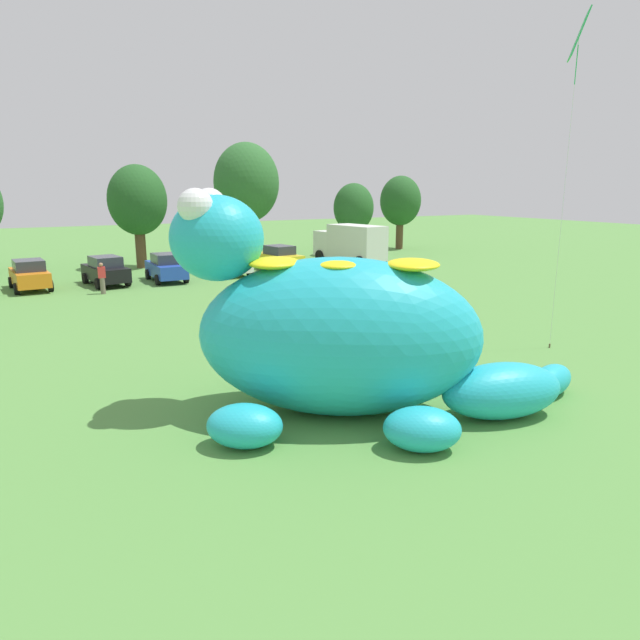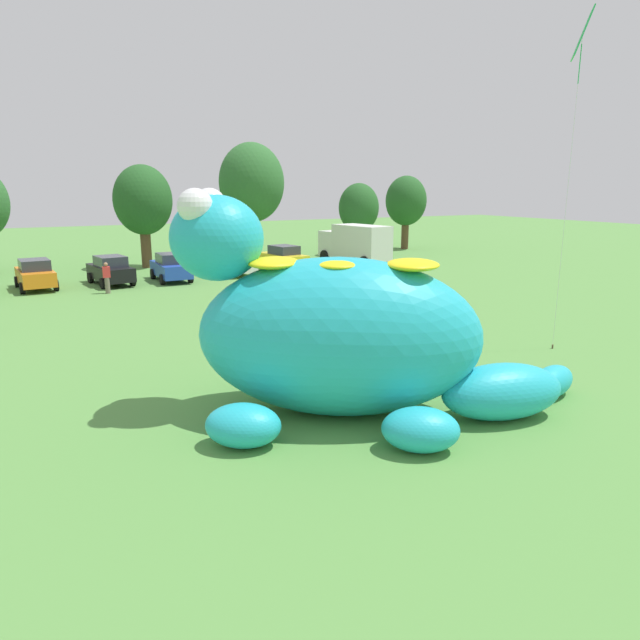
{
  "view_description": "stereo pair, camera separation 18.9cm",
  "coord_description": "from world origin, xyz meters",
  "px_view_note": "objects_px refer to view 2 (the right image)",
  "views": [
    {
      "loc": [
        -6.83,
        -12.83,
        5.69
      ],
      "look_at": [
        0.18,
        0.19,
        2.24
      ],
      "focal_mm": 32.0,
      "sensor_mm": 36.0,
      "label": 1
    },
    {
      "loc": [
        -6.67,
        -12.92,
        5.69
      ],
      "look_at": [
        0.18,
        0.19,
        2.24
      ],
      "focal_mm": 32.0,
      "sensor_mm": 36.0,
      "label": 2
    }
  ],
  "objects_px": {
    "car_blue": "(171,267)",
    "car_yellow": "(283,258)",
    "spectator_wandering": "(419,290)",
    "spectator_by_cars": "(325,303)",
    "giant_inflatable_creature": "(339,334)",
    "car_black": "(111,270)",
    "box_truck": "(355,243)",
    "tethered_flying_kite": "(582,41)",
    "car_orange": "(35,274)",
    "spectator_near_inflatable": "(107,278)",
    "car_white": "(234,262)"
  },
  "relations": [
    {
      "from": "car_black",
      "to": "tethered_flying_kite",
      "type": "bearing_deg",
      "value": -61.23
    },
    {
      "from": "giant_inflatable_creature",
      "to": "car_yellow",
      "type": "bearing_deg",
      "value": 69.14
    },
    {
      "from": "giant_inflatable_creature",
      "to": "car_yellow",
      "type": "relative_size",
      "value": 2.53
    },
    {
      "from": "car_black",
      "to": "spectator_wandering",
      "type": "distance_m",
      "value": 18.49
    },
    {
      "from": "car_white",
      "to": "spectator_wandering",
      "type": "bearing_deg",
      "value": -73.0
    },
    {
      "from": "car_blue",
      "to": "car_yellow",
      "type": "distance_m",
      "value": 8.25
    },
    {
      "from": "car_orange",
      "to": "car_black",
      "type": "relative_size",
      "value": 0.98
    },
    {
      "from": "tethered_flying_kite",
      "to": "car_orange",
      "type": "bearing_deg",
      "value": 125.86
    },
    {
      "from": "spectator_near_inflatable",
      "to": "spectator_wandering",
      "type": "relative_size",
      "value": 1.0
    },
    {
      "from": "spectator_near_inflatable",
      "to": "tethered_flying_kite",
      "type": "xyz_separation_m",
      "value": [
        12.7,
        -19.01,
        9.41
      ]
    },
    {
      "from": "car_orange",
      "to": "car_black",
      "type": "xyz_separation_m",
      "value": [
        4.04,
        -0.29,
        0.0
      ]
    },
    {
      "from": "car_black",
      "to": "giant_inflatable_creature",
      "type": "bearing_deg",
      "value": -84.36
    },
    {
      "from": "spectator_wandering",
      "to": "spectator_by_cars",
      "type": "bearing_deg",
      "value": -172.41
    },
    {
      "from": "giant_inflatable_creature",
      "to": "car_black",
      "type": "relative_size",
      "value": 2.53
    },
    {
      "from": "giant_inflatable_creature",
      "to": "spectator_by_cars",
      "type": "height_order",
      "value": "giant_inflatable_creature"
    },
    {
      "from": "car_orange",
      "to": "spectator_by_cars",
      "type": "distance_m",
      "value": 18.37
    },
    {
      "from": "car_white",
      "to": "giant_inflatable_creature",
      "type": "bearing_deg",
      "value": -103.04
    },
    {
      "from": "car_orange",
      "to": "giant_inflatable_creature",
      "type": "bearing_deg",
      "value": -75.07
    },
    {
      "from": "car_black",
      "to": "spectator_near_inflatable",
      "type": "xyz_separation_m",
      "value": [
        -0.61,
        -3.0,
        -0.01
      ]
    },
    {
      "from": "giant_inflatable_creature",
      "to": "spectator_wandering",
      "type": "bearing_deg",
      "value": 44.43
    },
    {
      "from": "spectator_wandering",
      "to": "car_orange",
      "type": "bearing_deg",
      "value": 138.95
    },
    {
      "from": "spectator_wandering",
      "to": "tethered_flying_kite",
      "type": "height_order",
      "value": "tethered_flying_kite"
    },
    {
      "from": "spectator_by_cars",
      "to": "spectator_wandering",
      "type": "distance_m",
      "value": 5.56
    },
    {
      "from": "car_blue",
      "to": "car_black",
      "type": "bearing_deg",
      "value": 175.06
    },
    {
      "from": "car_blue",
      "to": "tethered_flying_kite",
      "type": "relative_size",
      "value": 0.37
    },
    {
      "from": "car_orange",
      "to": "box_truck",
      "type": "relative_size",
      "value": 0.64
    },
    {
      "from": "car_black",
      "to": "spectator_by_cars",
      "type": "xyz_separation_m",
      "value": [
        6.72,
        -14.61,
        -0.01
      ]
    },
    {
      "from": "box_truck",
      "to": "car_black",
      "type": "bearing_deg",
      "value": -175.95
    },
    {
      "from": "car_black",
      "to": "spectator_near_inflatable",
      "type": "bearing_deg",
      "value": -101.46
    },
    {
      "from": "giant_inflatable_creature",
      "to": "car_white",
      "type": "distance_m",
      "value": 24.61
    },
    {
      "from": "box_truck",
      "to": "spectator_by_cars",
      "type": "distance_m",
      "value": 19.34
    },
    {
      "from": "car_black",
      "to": "box_truck",
      "type": "bearing_deg",
      "value": 4.05
    },
    {
      "from": "car_black",
      "to": "box_truck",
      "type": "height_order",
      "value": "box_truck"
    },
    {
      "from": "car_blue",
      "to": "giant_inflatable_creature",
      "type": "bearing_deg",
      "value": -92.92
    },
    {
      "from": "car_orange",
      "to": "car_yellow",
      "type": "height_order",
      "value": "same"
    },
    {
      "from": "car_blue",
      "to": "car_yellow",
      "type": "xyz_separation_m",
      "value": [
        8.15,
        1.23,
        0.0
      ]
    },
    {
      "from": "giant_inflatable_creature",
      "to": "car_orange",
      "type": "distance_m",
      "value": 24.73
    },
    {
      "from": "giant_inflatable_creature",
      "to": "car_orange",
      "type": "bearing_deg",
      "value": 104.93
    },
    {
      "from": "giant_inflatable_creature",
      "to": "spectator_by_cars",
      "type": "xyz_separation_m",
      "value": [
        4.39,
        8.97,
        -1.22
      ]
    },
    {
      "from": "car_yellow",
      "to": "spectator_near_inflatable",
      "type": "xyz_separation_m",
      "value": [
        -12.28,
        -3.93,
        -0.01
      ]
    },
    {
      "from": "car_white",
      "to": "car_yellow",
      "type": "bearing_deg",
      "value": 8.41
    },
    {
      "from": "car_white",
      "to": "car_orange",
      "type": "bearing_deg",
      "value": -179.62
    },
    {
      "from": "spectator_by_cars",
      "to": "giant_inflatable_creature",
      "type": "bearing_deg",
      "value": -116.08
    },
    {
      "from": "car_black",
      "to": "spectator_by_cars",
      "type": "distance_m",
      "value": 16.08
    },
    {
      "from": "giant_inflatable_creature",
      "to": "spectator_near_inflatable",
      "type": "bearing_deg",
      "value": 98.12
    },
    {
      "from": "spectator_near_inflatable",
      "to": "tethered_flying_kite",
      "type": "relative_size",
      "value": 0.15
    },
    {
      "from": "car_black",
      "to": "car_white",
      "type": "height_order",
      "value": "same"
    },
    {
      "from": "car_orange",
      "to": "car_blue",
      "type": "bearing_deg",
      "value": -4.51
    },
    {
      "from": "car_orange",
      "to": "car_white",
      "type": "relative_size",
      "value": 1.02
    },
    {
      "from": "car_blue",
      "to": "spectator_by_cars",
      "type": "xyz_separation_m",
      "value": [
        3.2,
        -14.3,
        -0.01
      ]
    }
  ]
}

